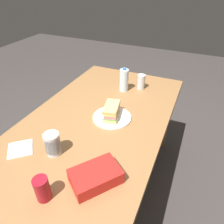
{
  "coord_description": "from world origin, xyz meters",
  "views": [
    {
      "loc": [
        -0.99,
        -0.55,
        1.59
      ],
      "look_at": [
        0.04,
        -0.09,
        0.8
      ],
      "focal_mm": 33.08,
      "sensor_mm": 36.0,
      "label": 1
    }
  ],
  "objects_px": {
    "paper_plate": "(112,117)",
    "chip_bag": "(96,176)",
    "dining_table": "(97,129)",
    "water_bottle_tall": "(124,80)",
    "plastic_cup_stack": "(53,144)",
    "soda_can_red": "(42,189)",
    "sandwich": "(112,111)",
    "soda_can_silver": "(141,82)"
  },
  "relations": [
    {
      "from": "water_bottle_tall",
      "to": "plastic_cup_stack",
      "type": "bearing_deg",
      "value": 173.58
    },
    {
      "from": "dining_table",
      "to": "paper_plate",
      "type": "bearing_deg",
      "value": -64.78
    },
    {
      "from": "plastic_cup_stack",
      "to": "paper_plate",
      "type": "bearing_deg",
      "value": -20.98
    },
    {
      "from": "dining_table",
      "to": "chip_bag",
      "type": "height_order",
      "value": "chip_bag"
    },
    {
      "from": "plastic_cup_stack",
      "to": "sandwich",
      "type": "bearing_deg",
      "value": -20.52
    },
    {
      "from": "dining_table",
      "to": "soda_can_silver",
      "type": "height_order",
      "value": "soda_can_silver"
    },
    {
      "from": "dining_table",
      "to": "plastic_cup_stack",
      "type": "height_order",
      "value": "plastic_cup_stack"
    },
    {
      "from": "chip_bag",
      "to": "plastic_cup_stack",
      "type": "height_order",
      "value": "plastic_cup_stack"
    },
    {
      "from": "paper_plate",
      "to": "water_bottle_tall",
      "type": "relative_size",
      "value": 1.31
    },
    {
      "from": "chip_bag",
      "to": "sandwich",
      "type": "bearing_deg",
      "value": -127.17
    },
    {
      "from": "dining_table",
      "to": "sandwich",
      "type": "bearing_deg",
      "value": -62.5
    },
    {
      "from": "sandwich",
      "to": "chip_bag",
      "type": "distance_m",
      "value": 0.52
    },
    {
      "from": "paper_plate",
      "to": "sandwich",
      "type": "relative_size",
      "value": 1.33
    },
    {
      "from": "dining_table",
      "to": "chip_bag",
      "type": "bearing_deg",
      "value": -153.38
    },
    {
      "from": "paper_plate",
      "to": "chip_bag",
      "type": "relative_size",
      "value": 1.13
    },
    {
      "from": "paper_plate",
      "to": "water_bottle_tall",
      "type": "xyz_separation_m",
      "value": [
        0.4,
        0.07,
        0.09
      ]
    },
    {
      "from": "soda_can_red",
      "to": "chip_bag",
      "type": "height_order",
      "value": "soda_can_red"
    },
    {
      "from": "paper_plate",
      "to": "sandwich",
      "type": "height_order",
      "value": "sandwich"
    },
    {
      "from": "paper_plate",
      "to": "chip_bag",
      "type": "distance_m",
      "value": 0.51
    },
    {
      "from": "paper_plate",
      "to": "soda_can_red",
      "type": "distance_m",
      "value": 0.67
    },
    {
      "from": "dining_table",
      "to": "plastic_cup_stack",
      "type": "distance_m",
      "value": 0.41
    },
    {
      "from": "chip_bag",
      "to": "plastic_cup_stack",
      "type": "relative_size",
      "value": 1.76
    },
    {
      "from": "water_bottle_tall",
      "to": "soda_can_silver",
      "type": "relative_size",
      "value": 1.62
    },
    {
      "from": "plastic_cup_stack",
      "to": "soda_can_silver",
      "type": "xyz_separation_m",
      "value": [
        0.91,
        -0.21,
        -0.0
      ]
    },
    {
      "from": "chip_bag",
      "to": "water_bottle_tall",
      "type": "relative_size",
      "value": 1.16
    },
    {
      "from": "plastic_cup_stack",
      "to": "soda_can_silver",
      "type": "bearing_deg",
      "value": -13.1
    },
    {
      "from": "water_bottle_tall",
      "to": "plastic_cup_stack",
      "type": "distance_m",
      "value": 0.83
    },
    {
      "from": "soda_can_silver",
      "to": "chip_bag",
      "type": "bearing_deg",
      "value": -175.19
    },
    {
      "from": "sandwich",
      "to": "soda_can_red",
      "type": "height_order",
      "value": "soda_can_red"
    },
    {
      "from": "sandwich",
      "to": "dining_table",
      "type": "bearing_deg",
      "value": 117.5
    },
    {
      "from": "plastic_cup_stack",
      "to": "dining_table",
      "type": "bearing_deg",
      "value": -10.29
    },
    {
      "from": "paper_plate",
      "to": "chip_bag",
      "type": "xyz_separation_m",
      "value": [
        -0.5,
        -0.13,
        0.03
      ]
    },
    {
      "from": "sandwich",
      "to": "soda_can_silver",
      "type": "bearing_deg",
      "value": -6.22
    },
    {
      "from": "soda_can_red",
      "to": "soda_can_silver",
      "type": "distance_m",
      "value": 1.16
    },
    {
      "from": "sandwich",
      "to": "water_bottle_tall",
      "type": "xyz_separation_m",
      "value": [
        0.4,
        0.07,
        0.04
      ]
    },
    {
      "from": "paper_plate",
      "to": "sandwich",
      "type": "distance_m",
      "value": 0.05
    },
    {
      "from": "soda_can_silver",
      "to": "dining_table",
      "type": "bearing_deg",
      "value": 164.94
    },
    {
      "from": "paper_plate",
      "to": "chip_bag",
      "type": "bearing_deg",
      "value": -164.95
    },
    {
      "from": "dining_table",
      "to": "water_bottle_tall",
      "type": "height_order",
      "value": "water_bottle_tall"
    },
    {
      "from": "soda_can_silver",
      "to": "water_bottle_tall",
      "type": "bearing_deg",
      "value": 126.82
    },
    {
      "from": "water_bottle_tall",
      "to": "dining_table",
      "type": "bearing_deg",
      "value": 176.92
    },
    {
      "from": "dining_table",
      "to": "paper_plate",
      "type": "relative_size",
      "value": 6.27
    }
  ]
}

